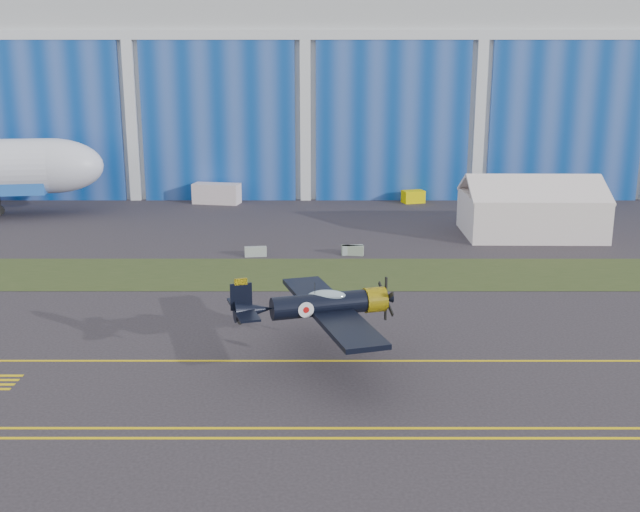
{
  "coord_description": "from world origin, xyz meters",
  "views": [
    {
      "loc": [
        1.88,
        -46.57,
        17.19
      ],
      "look_at": [
        1.86,
        3.67,
        4.23
      ],
      "focal_mm": 42.0,
      "sensor_mm": 36.0,
      "label": 1
    }
  ],
  "objects_px": {
    "warbird": "(320,305)",
    "shipping_container": "(217,194)",
    "tug": "(413,197)",
    "tent": "(531,205)"
  },
  "relations": [
    {
      "from": "warbird",
      "to": "shipping_container",
      "type": "distance_m",
      "value": 53.72
    },
    {
      "from": "warbird",
      "to": "shipping_container",
      "type": "height_order",
      "value": "warbird"
    },
    {
      "from": "warbird",
      "to": "tug",
      "type": "height_order",
      "value": "warbird"
    },
    {
      "from": "warbird",
      "to": "tug",
      "type": "xyz_separation_m",
      "value": [
        11.83,
        52.56,
        -2.85
      ]
    },
    {
      "from": "tent",
      "to": "shipping_container",
      "type": "height_order",
      "value": "tent"
    },
    {
      "from": "tent",
      "to": "shipping_container",
      "type": "relative_size",
      "value": 2.37
    },
    {
      "from": "tent",
      "to": "tug",
      "type": "bearing_deg",
      "value": 118.83
    },
    {
      "from": "shipping_container",
      "to": "warbird",
      "type": "bearing_deg",
      "value": -64.74
    },
    {
      "from": "warbird",
      "to": "tent",
      "type": "height_order",
      "value": "tent"
    },
    {
      "from": "warbird",
      "to": "shipping_container",
      "type": "bearing_deg",
      "value": 87.39
    }
  ]
}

